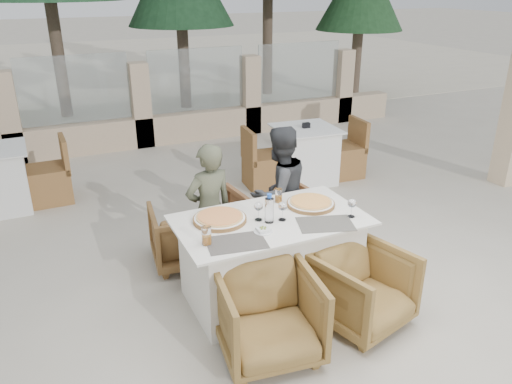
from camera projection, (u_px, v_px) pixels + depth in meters
name	position (u px, v px, depth m)	size (l,w,h in m)	color
ground	(265.00, 290.00, 4.56)	(80.00, 80.00, 0.00)	#B9B19E
sand_patch	(80.00, 68.00, 16.28)	(30.00, 16.00, 0.01)	beige
perimeter_wall_far	(140.00, 99.00, 8.27)	(10.00, 0.34, 1.60)	tan
dining_table	(270.00, 259.00, 4.33)	(1.60, 0.90, 0.77)	silver
placemat_near_left	(236.00, 243.00, 3.79)	(0.45, 0.30, 0.00)	#514C46
placemat_near_right	(325.00, 224.00, 4.09)	(0.45, 0.30, 0.00)	#57534B
pizza_left	(220.00, 218.00, 4.13)	(0.45, 0.45, 0.06)	#DC4E1E
pizza_right	(311.00, 203.00, 4.42)	(0.43, 0.43, 0.06)	orange
water_bottle	(269.00, 208.00, 4.07)	(0.07, 0.07, 0.25)	silver
wine_glass_centre	(258.00, 210.00, 4.12)	(0.08, 0.08, 0.18)	white
wine_glass_near	(282.00, 210.00, 4.12)	(0.08, 0.08, 0.18)	silver
wine_glass_corner	(352.00, 207.00, 4.18)	(0.08, 0.08, 0.18)	silver
beer_glass_left	(207.00, 236.00, 3.75)	(0.07, 0.07, 0.15)	orange
beer_glass_right	(279.00, 196.00, 4.47)	(0.06, 0.06, 0.13)	#C2721B
olive_dish	(263.00, 229.00, 3.95)	(0.11, 0.11, 0.04)	silver
armchair_far_left	(185.00, 235.00, 4.92)	(0.64, 0.65, 0.60)	brown
armchair_far_right	(269.00, 214.00, 5.27)	(0.71, 0.74, 0.67)	#965F36
armchair_near_left	(268.00, 316.00, 3.67)	(0.71, 0.73, 0.67)	brown
armchair_near_right	(363.00, 289.00, 4.02)	(0.68, 0.70, 0.64)	olive
diner_left	(210.00, 210.00, 4.62)	(0.47, 0.31, 1.29)	#4C503A
diner_right	(279.00, 193.00, 4.94)	(0.66, 0.51, 1.35)	#36373A
bg_table_b	(305.00, 155.00, 6.93)	(1.64, 0.82, 0.77)	white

